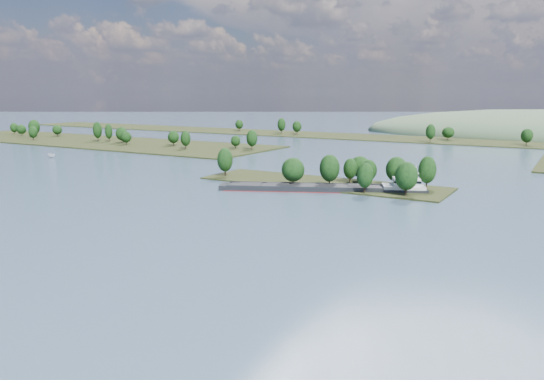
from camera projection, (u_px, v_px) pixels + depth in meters
The scene contains 6 objects.
ground at pixel (238, 212), 162.47m from camera, with size 1800.00×1800.00×0.00m, color #3B5066.
tree_island at pixel (337, 175), 207.71m from camera, with size 100.00×33.59×13.67m.
left_bank at pixel (90, 140), 395.19m from camera, with size 300.00×80.00×15.90m.
back_shoreline at pixel (460, 141), 394.54m from camera, with size 900.00×60.00×15.90m.
cargo_barge at pixel (337, 187), 197.81m from camera, with size 73.85×40.10×10.42m.
motorboat at pixel (52, 155), 298.66m from camera, with size 2.39×6.36×2.46m, color silver.
Camera 1 is at (89.68, -11.14, 36.28)m, focal length 35.00 mm.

